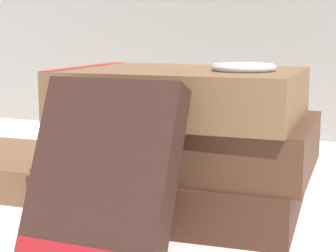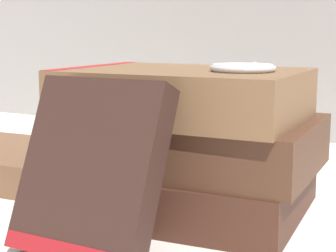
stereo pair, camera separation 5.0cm
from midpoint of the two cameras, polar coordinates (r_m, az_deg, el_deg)
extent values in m
plane|color=white|center=(0.49, -9.87, -9.75)|extent=(3.00, 3.00, 0.00)
cube|color=#422319|center=(0.52, -1.66, -6.11)|extent=(0.23, 0.19, 0.04)
cube|color=maroon|center=(0.56, -11.65, -5.12)|extent=(0.03, 0.17, 0.04)
cube|color=#4C2D1E|center=(0.50, -0.45, -1.59)|extent=(0.22, 0.16, 0.04)
cube|color=black|center=(0.55, -10.45, -0.87)|extent=(0.02, 0.15, 0.05)
cube|color=brown|center=(0.49, -1.42, 3.26)|extent=(0.21, 0.15, 0.04)
cube|color=#B22323|center=(0.53, -10.93, 3.59)|extent=(0.02, 0.14, 0.04)
cube|color=#331E19|center=(0.40, -10.12, -4.56)|extent=(0.11, 0.07, 0.13)
cylinder|color=white|center=(0.47, 4.66, 5.96)|extent=(0.05, 0.05, 0.01)
torus|color=silver|center=(0.47, 4.66, 5.96)|extent=(0.05, 0.05, 0.01)
sphere|color=silver|center=(0.49, 5.62, 6.13)|extent=(0.01, 0.01, 0.01)
camera|label=1|loc=(0.03, -92.97, -0.51)|focal=60.00mm
camera|label=2|loc=(0.03, 87.03, 0.51)|focal=60.00mm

